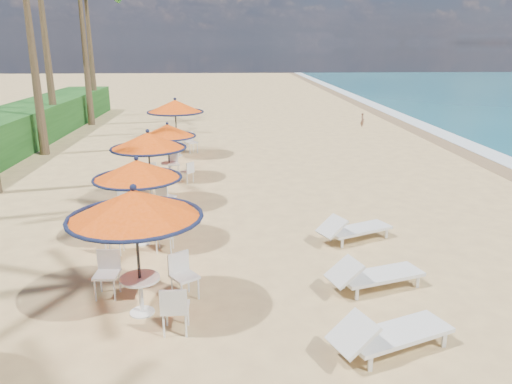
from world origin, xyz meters
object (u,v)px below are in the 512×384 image
station_2 (149,150)px  station_4 (176,113)px  lounger_mid (372,274)px  lounger_near (387,333)px  station_1 (136,181)px  lounger_far (352,229)px  station_0 (138,220)px  station_3 (168,138)px

station_2 → station_4: size_ratio=0.92×
station_2 → lounger_mid: station_2 is taller
lounger_near → lounger_mid: (0.37, 2.22, -0.02)m
station_4 → lounger_mid: size_ratio=1.21×
station_2 → lounger_mid: (5.44, -5.99, -1.45)m
station_4 → station_2: bearing=-91.1°
station_1 → station_4: station_4 is taller
station_4 → lounger_far: 12.14m
station_1 → lounger_far: station_1 is taller
station_0 → station_3: station_0 is taller
station_2 → lounger_near: station_2 is taller
lounger_far → station_3: bearing=105.7°
station_3 → lounger_mid: station_3 is taller
station_1 → station_2: bearing=93.0°
station_2 → station_1: bearing=-87.0°
lounger_near → station_0: bearing=138.3°
station_1 → lounger_near: station_1 is taller
lounger_far → station_0: bearing=-169.6°
lounger_mid → lounger_far: (0.23, 2.69, -0.01)m
lounger_far → station_4: bearing=93.2°
station_0 → station_2: station_0 is taller
station_0 → station_1: (-0.64, 3.44, -0.19)m
lounger_mid → lounger_far: size_ratio=1.03×
lounger_far → lounger_mid: bearing=-119.1°
station_3 → lounger_near: (4.83, -11.42, -1.23)m
station_0 → station_1: station_0 is taller
station_2 → station_0: bearing=-83.1°
station_2 → station_4: (0.14, 7.38, 0.15)m
lounger_near → lounger_far: (0.61, 4.91, -0.02)m
station_4 → station_0: bearing=-87.3°
station_1 → lounger_far: size_ratio=1.08×
station_1 → station_4: 10.60m
station_2 → station_3: bearing=85.8°
station_4 → lounger_far: bearing=-62.6°
station_1 → lounger_near: bearing=-45.6°
station_3 → lounger_near: station_3 is taller
station_4 → lounger_near: size_ratio=1.16×
station_3 → station_2: bearing=-94.2°
station_2 → station_3: 3.22m
station_4 → lounger_mid: 14.47m
station_3 → lounger_far: bearing=-50.1°
station_1 → station_2: size_ratio=0.94×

